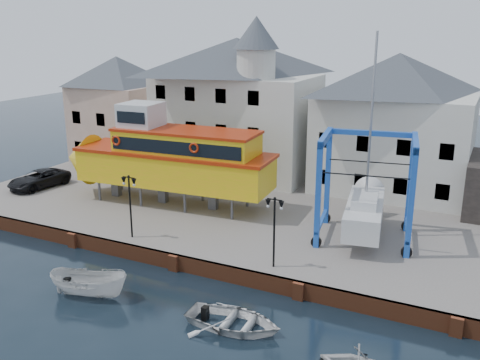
% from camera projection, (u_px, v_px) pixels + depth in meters
% --- Properties ---
extents(ground, '(140.00, 140.00, 0.00)m').
position_uv_depth(ground, '(174.00, 270.00, 32.44)').
color(ground, black).
rests_on(ground, ground).
extents(hardstanding, '(44.00, 22.00, 1.00)m').
position_uv_depth(hardstanding, '(251.00, 208.00, 41.77)').
color(hardstanding, '#645D57').
rests_on(hardstanding, ground).
extents(quay_wall, '(44.00, 0.47, 1.00)m').
position_uv_depth(quay_wall, '(175.00, 262.00, 32.39)').
color(quay_wall, brown).
rests_on(quay_wall, ground).
extents(building_pink, '(8.00, 7.00, 10.30)m').
position_uv_depth(building_pink, '(119.00, 109.00, 53.83)').
color(building_pink, tan).
rests_on(building_pink, hardstanding).
extents(building_white_main, '(14.00, 8.30, 14.00)m').
position_uv_depth(building_white_main, '(237.00, 105.00, 48.26)').
color(building_white_main, beige).
rests_on(building_white_main, hardstanding).
extents(building_white_right, '(12.00, 8.00, 11.20)m').
position_uv_depth(building_white_right, '(394.00, 124.00, 43.11)').
color(building_white_right, beige).
rests_on(building_white_right, hardstanding).
extents(lamp_post_left, '(1.12, 0.32, 4.20)m').
position_uv_depth(lamp_post_left, '(129.00, 191.00, 33.99)').
color(lamp_post_left, black).
rests_on(lamp_post_left, hardstanding).
extents(lamp_post_right, '(1.12, 0.32, 4.20)m').
position_uv_depth(lamp_post_right, '(274.00, 214.00, 29.75)').
color(lamp_post_right, black).
rests_on(lamp_post_right, hardstanding).
extents(tour_boat, '(17.84, 5.44, 7.66)m').
position_uv_depth(tour_boat, '(162.00, 157.00, 40.70)').
color(tour_boat, '#59595E').
rests_on(tour_boat, hardstanding).
extents(travel_lift, '(6.77, 8.84, 12.99)m').
position_uv_depth(travel_lift, '(366.00, 203.00, 34.75)').
color(travel_lift, '#2143AF').
rests_on(travel_lift, hardstanding).
extents(van, '(3.14, 5.56, 1.47)m').
position_uv_depth(van, '(39.00, 179.00, 45.25)').
color(van, black).
rests_on(van, hardstanding).
extents(motorboat_a, '(4.76, 2.78, 1.73)m').
position_uv_depth(motorboat_a, '(90.00, 296.00, 29.36)').
color(motorboat_a, silver).
rests_on(motorboat_a, ground).
extents(motorboat_b, '(5.02, 3.72, 1.00)m').
position_uv_depth(motorboat_b, '(233.00, 328.00, 26.32)').
color(motorboat_b, silver).
rests_on(motorboat_b, ground).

